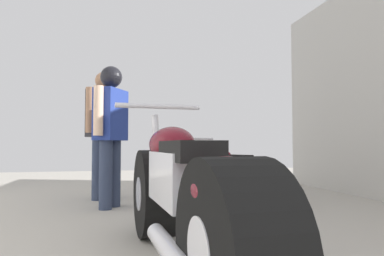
{
  "coord_description": "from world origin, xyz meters",
  "views": [
    {
      "loc": [
        -0.47,
        0.37,
        0.73
      ],
      "look_at": [
        0.22,
        3.34,
        0.88
      ],
      "focal_mm": 32.52,
      "sensor_mm": 36.0,
      "label": 1
    }
  ],
  "objects_px": {
    "motorcycle_black_naked": "(230,173)",
    "mechanic_with_helmet": "(111,123)",
    "motorcycle_maroon_cruiser": "(182,198)",
    "mechanic_in_blue": "(103,127)"
  },
  "relations": [
    {
      "from": "motorcycle_maroon_cruiser",
      "to": "motorcycle_black_naked",
      "type": "xyz_separation_m",
      "value": [
        1.18,
        2.52,
        -0.08
      ]
    },
    {
      "from": "motorcycle_maroon_cruiser",
      "to": "mechanic_in_blue",
      "type": "xyz_separation_m",
      "value": [
        -0.51,
        2.9,
        0.55
      ]
    },
    {
      "from": "motorcycle_maroon_cruiser",
      "to": "mechanic_with_helmet",
      "type": "relative_size",
      "value": 1.37
    },
    {
      "from": "motorcycle_black_naked",
      "to": "mechanic_with_helmet",
      "type": "xyz_separation_m",
      "value": [
        -1.59,
        -0.33,
        0.64
      ]
    },
    {
      "from": "motorcycle_maroon_cruiser",
      "to": "mechanic_with_helmet",
      "type": "bearing_deg",
      "value": 100.53
    },
    {
      "from": "motorcycle_maroon_cruiser",
      "to": "mechanic_in_blue",
      "type": "height_order",
      "value": "mechanic_in_blue"
    },
    {
      "from": "motorcycle_black_naked",
      "to": "mechanic_with_helmet",
      "type": "height_order",
      "value": "mechanic_with_helmet"
    },
    {
      "from": "motorcycle_black_naked",
      "to": "mechanic_in_blue",
      "type": "height_order",
      "value": "mechanic_in_blue"
    },
    {
      "from": "mechanic_with_helmet",
      "to": "motorcycle_maroon_cruiser",
      "type": "bearing_deg",
      "value": -79.47
    },
    {
      "from": "motorcycle_black_naked",
      "to": "mechanic_with_helmet",
      "type": "bearing_deg",
      "value": -168.3
    }
  ]
}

